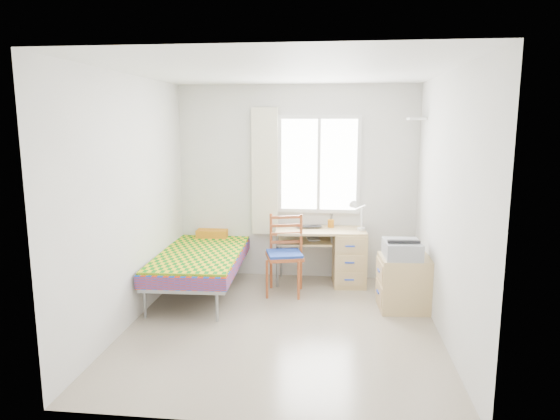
% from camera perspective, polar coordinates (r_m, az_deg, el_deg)
% --- Properties ---
extents(floor, '(3.50, 3.50, 0.00)m').
position_cam_1_polar(floor, '(5.39, 0.29, -13.07)').
color(floor, '#BCAD93').
rests_on(floor, ground).
extents(ceiling, '(3.50, 3.50, 0.00)m').
position_cam_1_polar(ceiling, '(4.97, 0.32, 15.64)').
color(ceiling, white).
rests_on(ceiling, wall_back).
extents(wall_back, '(3.20, 0.00, 3.20)m').
position_cam_1_polar(wall_back, '(6.74, 1.89, 3.13)').
color(wall_back, silver).
rests_on(wall_back, ground).
extents(wall_left, '(0.00, 3.50, 3.50)m').
position_cam_1_polar(wall_left, '(5.43, -16.75, 0.98)').
color(wall_left, silver).
rests_on(wall_left, ground).
extents(wall_right, '(0.00, 3.50, 3.50)m').
position_cam_1_polar(wall_right, '(5.11, 18.46, 0.33)').
color(wall_right, silver).
rests_on(wall_right, ground).
extents(window, '(1.10, 0.04, 1.30)m').
position_cam_1_polar(window, '(6.68, 4.47, 5.19)').
color(window, white).
rests_on(window, wall_back).
extents(curtain, '(0.35, 0.05, 1.70)m').
position_cam_1_polar(curtain, '(6.70, -1.74, 4.37)').
color(curtain, '#F7EECC').
rests_on(curtain, wall_back).
extents(floating_shelf, '(0.20, 0.32, 0.03)m').
position_cam_1_polar(floating_shelf, '(6.40, 15.32, 10.03)').
color(floating_shelf, white).
rests_on(floating_shelf, wall_right).
extents(bed, '(1.06, 2.15, 0.92)m').
position_cam_1_polar(bed, '(6.43, -8.64, -5.12)').
color(bed, gray).
rests_on(bed, floor).
extents(desk, '(1.21, 0.63, 0.73)m').
position_cam_1_polar(desk, '(6.61, 7.28, -5.09)').
color(desk, tan).
rests_on(desk, floor).
extents(chair, '(0.52, 0.52, 0.99)m').
position_cam_1_polar(chair, '(6.20, 0.62, -4.55)').
color(chair, brown).
rests_on(chair, floor).
extents(cabinet, '(0.60, 0.54, 0.61)m').
position_cam_1_polar(cabinet, '(5.90, 13.99, -8.09)').
color(cabinet, tan).
rests_on(cabinet, floor).
extents(printer, '(0.42, 0.48, 0.20)m').
position_cam_1_polar(printer, '(5.76, 13.79, -4.33)').
color(printer, '#919498').
rests_on(printer, cabinet).
extents(laptop, '(0.37, 0.27, 0.03)m').
position_cam_1_polar(laptop, '(6.56, 3.37, -2.03)').
color(laptop, black).
rests_on(laptop, desk).
extents(pen_cup, '(0.09, 0.09, 0.10)m').
position_cam_1_polar(pen_cup, '(6.66, 5.83, -1.55)').
color(pen_cup, orange).
rests_on(pen_cup, desk).
extents(task_lamp, '(0.23, 0.32, 0.41)m').
position_cam_1_polar(task_lamp, '(6.38, 8.83, -0.24)').
color(task_lamp, white).
rests_on(task_lamp, desk).
extents(book, '(0.20, 0.25, 0.02)m').
position_cam_1_polar(book, '(6.59, 3.12, -3.32)').
color(book, gray).
rests_on(book, desk).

